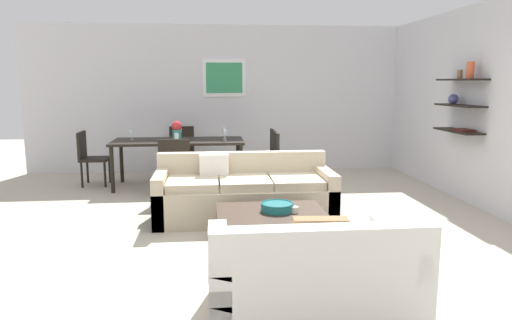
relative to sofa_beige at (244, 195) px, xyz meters
name	(u,v)px	position (x,y,z in m)	size (l,w,h in m)	color
ground_plane	(259,226)	(0.15, -0.34, -0.29)	(18.00, 18.00, 0.00)	#BCB29E
back_wall_unit	(254,99)	(0.44, 3.19, 1.06)	(8.40, 0.09, 2.70)	silver
right_wall_shelf_unit	(482,106)	(3.18, 0.27, 1.06)	(0.34, 8.20, 2.70)	silver
sofa_beige	(244,195)	(0.00, 0.00, 0.00)	(2.16, 0.90, 0.78)	beige
loveseat_white	(311,278)	(0.29, -2.52, 0.00)	(1.45, 0.90, 0.78)	white
coffee_table	(272,232)	(0.20, -1.15, -0.10)	(1.10, 0.96, 0.38)	#38281E
decorative_bowl	(277,207)	(0.26, -1.07, 0.13)	(0.33, 0.33, 0.09)	#19666B
candle_jar	(294,210)	(0.42, -1.14, 0.12)	(0.08, 0.08, 0.06)	silver
dining_table	(178,144)	(-0.91, 1.92, 0.39)	(2.07, 0.89, 0.75)	black
dining_chair_left_far	(90,155)	(-2.35, 2.12, 0.21)	(0.44, 0.44, 0.88)	black
dining_chair_right_near	(269,156)	(0.53, 1.71, 0.21)	(0.44, 0.44, 0.88)	black
dining_chair_right_far	(266,152)	(0.53, 2.12, 0.21)	(0.44, 0.44, 0.88)	black
dining_chair_head	(182,148)	(-0.91, 2.77, 0.21)	(0.44, 0.44, 0.88)	black
dining_chair_foot	(175,164)	(-0.91, 1.06, 0.21)	(0.44, 0.44, 0.88)	black
wine_glass_right_far	(225,130)	(-0.16, 2.03, 0.59)	(0.08, 0.08, 0.19)	silver
wine_glass_head	(180,130)	(-0.91, 2.30, 0.58)	(0.07, 0.07, 0.18)	silver
wine_glass_foot	(176,136)	(-0.91, 1.53, 0.56)	(0.07, 0.07, 0.15)	silver
wine_glass_right_near	(225,133)	(-0.16, 1.81, 0.58)	(0.07, 0.07, 0.18)	silver
wine_glass_left_far	(132,132)	(-1.66, 2.03, 0.58)	(0.07, 0.07, 0.17)	silver
centerpiece_vase	(177,130)	(-0.92, 1.87, 0.62)	(0.16, 0.16, 0.31)	teal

